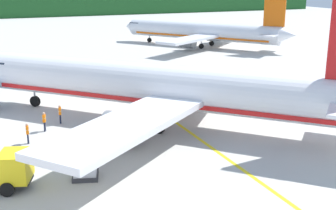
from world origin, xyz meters
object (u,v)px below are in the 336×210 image
at_px(airliner_foreground, 161,87).
at_px(crew_loader_left, 60,113).
at_px(service_truck_fuel, 0,171).
at_px(airliner_mid_apron, 203,32).
at_px(crew_loader_right, 27,132).
at_px(crew_marshaller, 44,120).
at_px(cargo_container_near, 85,165).

distance_m(airliner_foreground, crew_loader_left, 9.50).
bearing_deg(service_truck_fuel, crew_loader_left, 64.08).
xyz_separation_m(service_truck_fuel, crew_loader_left, (5.72, 11.78, -0.15)).
height_order(airliner_foreground, service_truck_fuel, airliner_foreground).
bearing_deg(service_truck_fuel, airliner_mid_apron, 51.13).
xyz_separation_m(airliner_foreground, crew_loader_right, (-11.78, -0.65, -2.39)).
bearing_deg(crew_marshaller, cargo_container_near, -83.80).
height_order(airliner_foreground, crew_loader_left, airliner_foreground).
bearing_deg(airliner_mid_apron, airliner_foreground, -121.73).
bearing_deg(airliner_foreground, cargo_container_near, -135.64).
bearing_deg(crew_marshaller, airliner_foreground, -10.71).
relative_size(airliner_foreground, crew_loader_right, 19.13).
distance_m(crew_marshaller, crew_loader_left, 2.29).
relative_size(airliner_mid_apron, service_truck_fuel, 4.80).
height_order(airliner_foreground, airliner_mid_apron, airliner_foreground).
bearing_deg(airliner_foreground, crew_loader_left, 157.43).
xyz_separation_m(airliner_mid_apron, crew_marshaller, (-35.09, -38.48, -1.91)).
bearing_deg(airliner_foreground, crew_loader_right, -176.84).
xyz_separation_m(cargo_container_near, crew_loader_right, (-2.83, 8.11, 0.13)).
relative_size(airliner_mid_apron, crew_loader_right, 18.01).
xyz_separation_m(airliner_foreground, service_truck_fuel, (-14.22, -8.25, -2.21)).
height_order(service_truck_fuel, crew_marshaller, service_truck_fuel).
bearing_deg(crew_marshaller, crew_loader_left, 44.97).
bearing_deg(cargo_container_near, airliner_mid_apron, 55.38).
bearing_deg(service_truck_fuel, crew_loader_right, 72.21).
bearing_deg(airliner_foreground, service_truck_fuel, -149.89).
distance_m(crew_marshaller, crew_loader_right, 3.06).
distance_m(airliner_mid_apron, cargo_container_near, 59.76).
relative_size(airliner_foreground, crew_loader_left, 18.66).
relative_size(service_truck_fuel, crew_marshaller, 3.73).
height_order(airliner_foreground, crew_loader_right, airliner_foreground).
distance_m(airliner_mid_apron, crew_loader_right, 55.13).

